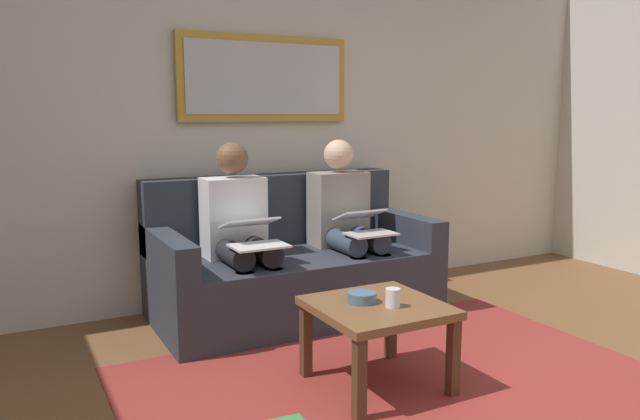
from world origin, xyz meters
TOP-DOWN VIEW (x-y plane):
  - wall_rear at (0.00, -2.60)m, footprint 6.00×0.12m
  - area_rug at (0.00, -0.85)m, footprint 2.60×1.80m
  - couch at (0.00, -2.12)m, footprint 1.80×0.90m
  - framed_mirror at (0.00, -2.51)m, footprint 1.24×0.05m
  - coffee_table at (0.11, -0.90)m, footprint 0.59×0.59m
  - cup at (0.08, -0.82)m, footprint 0.07×0.07m
  - bowl at (0.17, -0.95)m, footprint 0.14×0.14m
  - person_left at (-0.38, -2.05)m, footprint 0.38×0.58m
  - laptop_silver at (-0.38, -1.81)m, footprint 0.30×0.34m
  - person_right at (0.38, -2.05)m, footprint 0.38×0.58m
  - laptop_white at (0.38, -1.81)m, footprint 0.32×0.36m

SIDE VIEW (x-z plane):
  - area_rug at x=0.00m, z-range 0.00..0.01m
  - couch at x=0.00m, z-range -0.14..0.76m
  - coffee_table at x=0.11m, z-range 0.14..0.56m
  - bowl at x=0.17m, z-range 0.42..0.47m
  - cup at x=0.08m, z-range 0.42..0.51m
  - person_left at x=-0.38m, z-range 0.04..1.18m
  - person_right at x=0.38m, z-range 0.04..1.18m
  - laptop_silver at x=-0.38m, z-range 0.55..0.70m
  - laptop_white at x=0.38m, z-range 0.55..0.71m
  - wall_rear at x=0.00m, z-range 0.00..2.60m
  - framed_mirror at x=0.00m, z-range 1.26..1.84m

